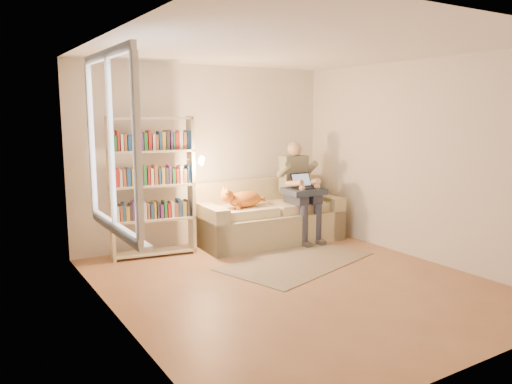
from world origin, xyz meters
TOP-DOWN VIEW (x-y plane):
  - floor at (0.00, 0.00)m, footprint 4.50×4.50m
  - ceiling at (0.00, 0.00)m, footprint 4.00×4.50m
  - wall_left at (-2.00, 0.00)m, footprint 0.02×4.50m
  - wall_right at (2.00, 0.00)m, footprint 0.02×4.50m
  - wall_back at (0.00, 2.25)m, footprint 4.00×0.02m
  - wall_front at (0.00, -2.25)m, footprint 4.00×0.02m
  - window at (-1.95, 0.20)m, footprint 0.12×1.52m
  - sofa at (0.77, 1.75)m, footprint 2.19×1.09m
  - person at (1.21, 1.56)m, footprint 0.44×0.67m
  - cat at (0.24, 1.64)m, footprint 0.80×0.31m
  - blanket at (1.20, 1.42)m, footprint 0.58×0.49m
  - laptop at (1.20, 1.43)m, footprint 0.34×0.31m
  - bookshelf at (-0.97, 1.89)m, footprint 1.24×0.53m
  - rug at (0.51, 0.65)m, footprint 2.24×1.70m

SIDE VIEW (x-z plane):
  - floor at x=0.00m, z-range 0.00..0.00m
  - rug at x=0.51m, z-range 0.00..0.01m
  - sofa at x=0.77m, z-range -0.12..0.79m
  - cat at x=0.24m, z-range 0.56..0.85m
  - blanket at x=1.20m, z-range 0.72..0.81m
  - person at x=1.21m, z-range 0.10..1.59m
  - laptop at x=1.20m, z-range 0.74..1.00m
  - bookshelf at x=-0.97m, z-range 0.10..1.98m
  - wall_left at x=-2.00m, z-range 0.00..2.60m
  - wall_right at x=2.00m, z-range 0.00..2.60m
  - wall_back at x=0.00m, z-range 0.00..2.60m
  - wall_front at x=0.00m, z-range 0.00..2.60m
  - window at x=-1.95m, z-range 0.53..2.22m
  - ceiling at x=0.00m, z-range 2.59..2.61m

